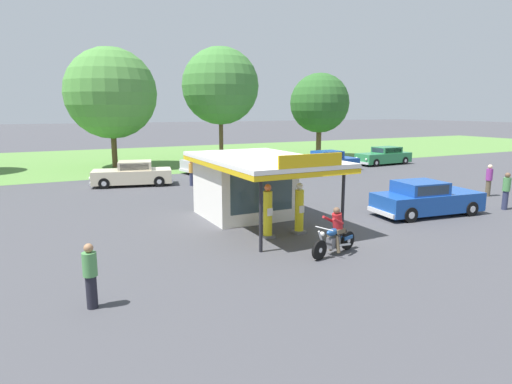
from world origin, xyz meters
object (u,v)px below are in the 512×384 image
(bystander_chatting_near_pumps, at_px, (192,172))
(bystander_admiring_sedan, at_px, (506,190))
(gas_pump_offside, at_px, (299,210))
(featured_classic_sedan, at_px, (426,199))
(bystander_strolling_foreground, at_px, (489,179))
(motorcycle_with_rider, at_px, (335,235))
(parked_car_back_row_left, at_px, (133,174))
(parked_car_back_row_right, at_px, (328,162))
(parked_car_back_row_centre, at_px, (384,156))
(parked_car_second_row_spare, at_px, (213,162))
(gas_pump_nearside, at_px, (268,213))
(bystander_standing_back_lot, at_px, (90,274))

(bystander_chatting_near_pumps, distance_m, bystander_admiring_sedan, 17.23)
(gas_pump_offside, distance_m, bystander_chatting_near_pumps, 12.10)
(featured_classic_sedan, bearing_deg, bystander_strolling_foreground, 13.42)
(gas_pump_offside, distance_m, motorcycle_with_rider, 2.69)
(parked_car_back_row_left, bearing_deg, parked_car_back_row_right, 0.21)
(parked_car_back_row_right, distance_m, bystander_admiring_sedan, 14.91)
(parked_car_back_row_left, bearing_deg, bystander_strolling_foreground, -36.33)
(parked_car_back_row_centre, relative_size, bystander_admiring_sedan, 2.93)
(featured_classic_sedan, relative_size, parked_car_second_row_spare, 0.99)
(gas_pump_offside, relative_size, parked_car_second_row_spare, 0.37)
(gas_pump_nearside, xyz_separation_m, parked_car_second_row_spare, (4.59, 17.29, -0.21))
(bystander_chatting_near_pumps, bearing_deg, parked_car_second_row_spare, 56.17)
(parked_car_back_row_centre, bearing_deg, parked_car_back_row_left, -177.20)
(motorcycle_with_rider, xyz_separation_m, bystander_standing_back_lot, (-7.62, -0.61, 0.19))
(gas_pump_offside, distance_m, parked_car_back_row_right, 18.01)
(parked_car_back_row_left, xyz_separation_m, bystander_standing_back_lot, (-4.38, -17.10, 0.14))
(bystander_admiring_sedan, bearing_deg, bystander_standing_back_lot, -173.17)
(motorcycle_with_rider, xyz_separation_m, parked_car_second_row_spare, (3.51, 19.95, 0.07))
(bystander_strolling_foreground, bearing_deg, motorcycle_with_rider, -162.83)
(gas_pump_offside, xyz_separation_m, bystander_chatting_near_pumps, (-0.27, 12.09, -0.05))
(parked_car_back_row_centre, bearing_deg, bystander_admiring_sedan, -114.32)
(gas_pump_offside, relative_size, parked_car_back_row_centre, 0.38)
(parked_car_second_row_spare, distance_m, bystander_admiring_sedan, 19.86)
(featured_classic_sedan, bearing_deg, bystander_standing_back_lot, -167.56)
(gas_pump_nearside, bearing_deg, gas_pump_offside, -0.00)
(parked_car_second_row_spare, relative_size, parked_car_back_row_centre, 1.02)
(motorcycle_with_rider, bearing_deg, bystander_strolling_foreground, 17.17)
(bystander_chatting_near_pumps, height_order, bystander_strolling_foreground, bystander_strolling_foreground)
(gas_pump_offside, relative_size, parked_car_back_row_right, 0.41)
(bystander_chatting_near_pumps, height_order, bystander_admiring_sedan, bystander_admiring_sedan)
(motorcycle_with_rider, height_order, parked_car_back_row_centre, motorcycle_with_rider)
(parked_car_second_row_spare, bearing_deg, gas_pump_offside, -100.52)
(featured_classic_sedan, relative_size, parked_car_back_row_right, 1.09)
(motorcycle_with_rider, xyz_separation_m, bystander_chatting_near_pumps, (0.03, 14.76, 0.20))
(gas_pump_offside, height_order, parked_car_back_row_right, gas_pump_offside)
(parked_car_second_row_spare, relative_size, bystander_standing_back_lot, 3.31)
(parked_car_second_row_spare, xyz_separation_m, parked_car_back_row_right, (8.26, -3.41, -0.02))
(motorcycle_with_rider, distance_m, bystander_strolling_foreground, 14.14)
(gas_pump_offside, relative_size, bystander_chatting_near_pumps, 1.21)
(gas_pump_nearside, relative_size, parked_car_back_row_left, 0.39)
(gas_pump_offside, bearing_deg, parked_car_back_row_right, 50.42)
(bystander_standing_back_lot, xyz_separation_m, bystander_strolling_foreground, (21.13, 4.78, 0.09))
(gas_pump_nearside, relative_size, bystander_admiring_sedan, 1.14)
(featured_classic_sedan, height_order, parked_car_second_row_spare, parked_car_second_row_spare)
(gas_pump_offside, bearing_deg, bystander_standing_back_lot, -157.57)
(parked_car_second_row_spare, bearing_deg, bystander_strolling_foreground, -57.64)
(bystander_admiring_sedan, bearing_deg, motorcycle_with_rider, -171.62)
(featured_classic_sedan, xyz_separation_m, bystander_chatting_near_pumps, (-7.00, 12.13, 0.14))
(bystander_strolling_foreground, bearing_deg, bystander_chatting_near_pumps, 141.86)
(bystander_chatting_near_pumps, bearing_deg, parked_car_back_row_left, 152.08)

